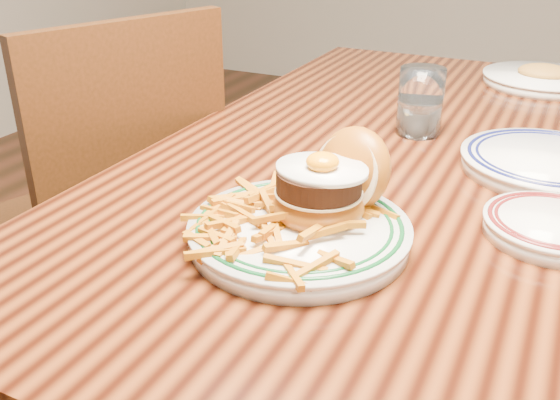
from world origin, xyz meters
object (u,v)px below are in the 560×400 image
at_px(chair_left, 114,211).
at_px(main_plate, 309,213).
at_px(table, 391,190).
at_px(side_plate, 553,226).

xyz_separation_m(chair_left, main_plate, (0.62, -0.30, 0.27)).
distance_m(table, main_plate, 0.41).
bearing_deg(side_plate, table, 130.92).
height_order(chair_left, side_plate, chair_left).
distance_m(table, side_plate, 0.40).
relative_size(table, side_plate, 8.42).
xyz_separation_m(main_plate, side_plate, (0.30, 0.16, -0.02)).
height_order(table, main_plate, main_plate).
relative_size(table, chair_left, 1.65).
bearing_deg(chair_left, side_plate, 11.11).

